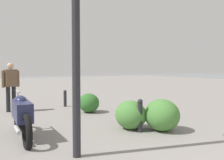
% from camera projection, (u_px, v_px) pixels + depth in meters
% --- Properties ---
extents(motorcycle, '(2.17, 0.40, 1.06)m').
position_uv_depth(motorcycle, '(22.00, 115.00, 5.35)').
color(motorcycle, black).
rests_on(motorcycle, ground).
extents(pedestrian, '(0.33, 0.60, 1.71)m').
position_uv_depth(pedestrian, '(11.00, 83.00, 8.53)').
color(pedestrian, black).
rests_on(pedestrian, ground).
extents(bollard_near, '(0.13, 0.13, 0.80)m').
position_uv_depth(bollard_near, '(140.00, 115.00, 5.84)').
color(bollard_near, '#232328').
rests_on(bollard_near, ground).
extents(bollard_mid, '(0.13, 0.13, 0.66)m').
position_uv_depth(bollard_mid, '(65.00, 98.00, 9.66)').
color(bollard_mid, '#232328').
rests_on(bollard_mid, ground).
extents(shrub_low, '(0.91, 0.82, 0.78)m').
position_uv_depth(shrub_low, '(162.00, 115.00, 5.97)').
color(shrub_low, '#477F38').
rests_on(shrub_low, ground).
extents(shrub_round, '(0.85, 0.76, 0.72)m').
position_uv_depth(shrub_round, '(131.00, 115.00, 6.14)').
color(shrub_round, '#477F38').
rests_on(shrub_round, ground).
extents(shrub_wide, '(0.77, 0.69, 0.65)m').
position_uv_depth(shrub_wide, '(89.00, 103.00, 8.40)').
color(shrub_wide, '#2D6628').
rests_on(shrub_wide, ground).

